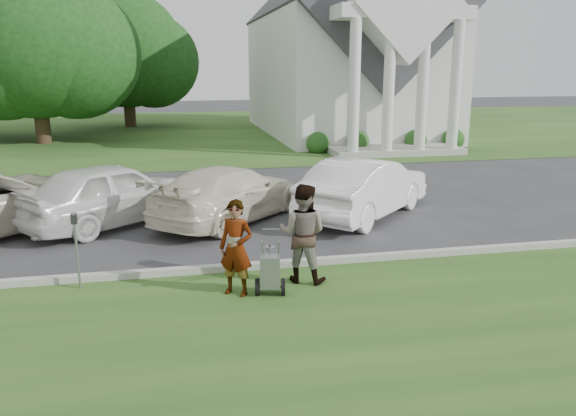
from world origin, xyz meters
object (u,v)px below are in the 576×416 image
object	(u,v)px
tree_left	(34,44)
tree_back	(126,55)
parking_meter_near	(76,242)
car_d	(365,187)
church	(345,33)
person_left	(236,249)
striping_cart	(270,273)
car_b	(113,193)
person_right	(303,234)
car_c	(230,193)

from	to	relation	value
tree_left	tree_back	distance (m)	8.95
parking_meter_near	car_d	world-z (taller)	car_d
tree_back	parking_meter_near	xyz separation A→B (m)	(0.90, -29.79, -3.81)
church	parking_meter_near	xyz separation A→B (m)	(-12.11, -22.91, -5.03)
person_left	tree_left	bearing A→B (deg)	141.10
striping_cart	car_d	bearing A→B (deg)	66.05
church	car_b	size ratio (longest dim) A/B	4.99
person_right	car_b	world-z (taller)	person_right
person_right	parking_meter_near	size ratio (longest dim) A/B	1.30
car_b	person_right	bearing A→B (deg)	-179.87
church	car_d	bearing A→B (deg)	-105.41
church	tree_left	bearing A→B (deg)	-176.21
person_right	person_left	bearing A→B (deg)	44.23
car_b	car_c	bearing A→B (deg)	-132.13
tree_left	parking_meter_near	size ratio (longest dim) A/B	7.33
tree_left	parking_meter_near	world-z (taller)	tree_left
person_left	car_c	xyz separation A→B (m)	(0.43, 5.10, -0.14)
striping_cart	parking_meter_near	xyz separation A→B (m)	(-3.39, 0.99, 0.49)
parking_meter_near	person_left	bearing A→B (deg)	-17.00
tree_back	person_right	world-z (taller)	tree_back
church	car_b	distance (m)	22.54
church	car_c	distance (m)	21.32
person_left	person_right	world-z (taller)	person_right
person_left	parking_meter_near	distance (m)	2.93
car_b	car_d	distance (m)	6.66
person_right	car_c	xyz separation A→B (m)	(-0.87, 4.70, -0.22)
car_b	car_c	world-z (taller)	car_b
church	person_right	size ratio (longest dim) A/B	12.79
church	car_c	xyz separation A→B (m)	(-8.88, -18.67, -5.21)
church	person_left	xyz separation A→B (m)	(-9.31, -23.77, -5.07)
striping_cart	car_b	xyz separation A→B (m)	(-3.15, 5.44, 0.40)
tree_left	parking_meter_near	xyz separation A→B (m)	(4.90, -21.79, -4.20)
person_left	car_d	size ratio (longest dim) A/B	0.35
tree_back	car_c	size ratio (longest dim) A/B	1.92
person_right	striping_cart	bearing A→B (deg)	63.94
person_right	tree_back	bearing A→B (deg)	-53.47
car_c	car_d	bearing A→B (deg)	-141.88
striping_cart	car_c	distance (m)	5.25
striping_cart	car_c	world-z (taller)	car_c
tree_back	car_b	size ratio (longest dim) A/B	1.99
person_left	car_d	distance (m)	6.26
church	tree_back	xyz separation A→B (m)	(-13.01, 6.87, -1.21)
car_b	church	bearing A→B (deg)	-70.89
tree_back	person_right	distance (m)	30.89
tree_back	church	bearing A→B (deg)	-27.85
tree_left	person_right	distance (m)	24.36
striping_cart	person_left	bearing A→B (deg)	178.24
church	person_left	world-z (taller)	church
striping_cart	parking_meter_near	world-z (taller)	parking_meter_near
striping_cart	person_left	world-z (taller)	person_left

